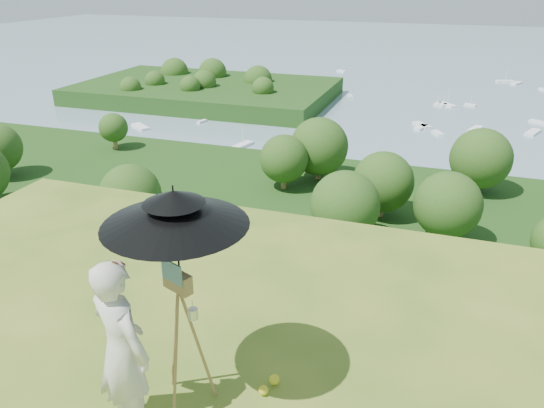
% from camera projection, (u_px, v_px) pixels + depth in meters
% --- Properties ---
extents(forest_slope, '(140.00, 56.00, 22.00)m').
position_uv_depth(forest_slope, '(396.00, 393.00, 45.46)').
color(forest_slope, '#1C3C10').
rests_on(forest_slope, bay_water).
extents(shoreline_tier, '(170.00, 28.00, 8.00)m').
position_uv_depth(shoreline_tier, '(422.00, 251.00, 82.93)').
color(shoreline_tier, '#6B6756').
rests_on(shoreline_tier, bay_water).
extents(bay_water, '(700.00, 700.00, 0.00)m').
position_uv_depth(bay_water, '(453.00, 70.00, 225.07)').
color(bay_water, '#6C8E9B').
rests_on(bay_water, ground).
extents(peninsula, '(90.00, 60.00, 12.00)m').
position_uv_depth(peninsula, '(206.00, 83.00, 171.65)').
color(peninsula, '#1C3C10').
rests_on(peninsula, bay_water).
extents(slope_trees, '(110.00, 50.00, 6.00)m').
position_uv_depth(slope_trees, '(413.00, 250.00, 39.83)').
color(slope_trees, '#234615').
rests_on(slope_trees, forest_slope).
extents(harbor_town, '(110.00, 22.00, 5.00)m').
position_uv_depth(harbor_town, '(427.00, 214.00, 80.32)').
color(harbor_town, silver).
rests_on(harbor_town, shoreline_tier).
extents(moored_boats, '(140.00, 140.00, 0.70)m').
position_uv_depth(moored_boats, '(403.00, 108.00, 160.19)').
color(moored_boats, white).
rests_on(moored_boats, bay_water).
extents(painter, '(0.81, 0.68, 1.89)m').
position_uv_depth(painter, '(122.00, 349.00, 4.91)').
color(painter, beige).
rests_on(painter, ground).
extents(field_easel, '(0.84, 0.84, 1.70)m').
position_uv_depth(field_easel, '(182.00, 334.00, 5.27)').
color(field_easel, olive).
rests_on(field_easel, ground).
extents(sun_umbrella, '(1.80, 1.80, 1.04)m').
position_uv_depth(sun_umbrella, '(177.00, 238.00, 4.87)').
color(sun_umbrella, black).
rests_on(sun_umbrella, field_easel).
extents(painter_cap, '(0.25, 0.27, 0.10)m').
position_uv_depth(painter_cap, '(110.00, 266.00, 4.55)').
color(painter_cap, '#C86E7A').
rests_on(painter_cap, painter).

